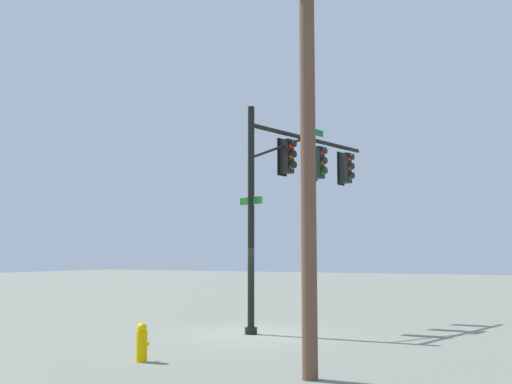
% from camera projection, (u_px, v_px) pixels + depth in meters
% --- Properties ---
extents(ground_plane, '(120.00, 120.00, 0.00)m').
position_uv_depth(ground_plane, '(251.00, 334.00, 17.31)').
color(ground_plane, slate).
extents(signal_pole_assembly, '(6.06, 1.96, 6.77)m').
position_uv_depth(signal_pole_assembly, '(299.00, 176.00, 19.57)').
color(signal_pole_assembly, black).
rests_on(signal_pole_assembly, ground_plane).
extents(utility_pole, '(1.12, 1.55, 8.22)m').
position_uv_depth(utility_pole, '(308.00, 153.00, 11.41)').
color(utility_pole, brown).
rests_on(utility_pole, ground_plane).
extents(fire_hydrant, '(0.33, 0.24, 0.83)m').
position_uv_depth(fire_hydrant, '(142.00, 342.00, 12.85)').
color(fire_hydrant, '#E3B302').
rests_on(fire_hydrant, ground_plane).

